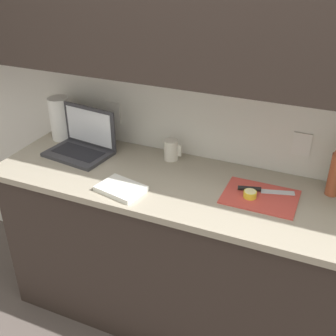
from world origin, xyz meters
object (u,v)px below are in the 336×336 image
lemon_half_cut (250,194)px  bottle_oil_tall (336,169)px  knife (256,189)px  paper_towel_roll (60,118)px  cutting_board (260,197)px  laptop (83,143)px  measuring_cup (171,150)px

lemon_half_cut → bottle_oil_tall: 0.41m
knife → lemon_half_cut: bearing=-118.8°
bottle_oil_tall → paper_towel_roll: 1.56m
cutting_board → lemon_half_cut: bearing=-149.1°
cutting_board → lemon_half_cut: 0.05m
cutting_board → knife: size_ratio=1.30×
laptop → paper_towel_roll: paper_towel_roll is taller
paper_towel_roll → lemon_half_cut: bearing=-9.6°
paper_towel_roll → cutting_board: bearing=-8.1°
lemon_half_cut → laptop: bearing=174.4°
paper_towel_roll → laptop: bearing=-26.3°
laptop → knife: laptop is taller
lemon_half_cut → bottle_oil_tall: bearing=29.0°
knife → cutting_board: bearing=-68.7°
laptop → measuring_cup: 0.51m
laptop → lemon_half_cut: 0.99m
bottle_oil_tall → measuring_cup: (-0.84, 0.02, -0.08)m
bottle_oil_tall → paper_towel_roll: bottle_oil_tall is taller
knife → measuring_cup: measuring_cup is taller
knife → lemon_half_cut: size_ratio=4.31×
cutting_board → measuring_cup: bearing=160.5°
cutting_board → paper_towel_roll: 1.27m
laptop → knife: bearing=5.4°
laptop → measuring_cup: bearing=21.1°
laptop → lemon_half_cut: (0.99, -0.10, -0.04)m
lemon_half_cut → bottle_oil_tall: size_ratio=0.21×
measuring_cup → paper_towel_roll: size_ratio=0.44×
cutting_board → bottle_oil_tall: bottle_oil_tall is taller
laptop → cutting_board: laptop is taller
lemon_half_cut → paper_towel_roll: paper_towel_roll is taller
knife → laptop: bearing=162.7°
bottle_oil_tall → paper_towel_roll: (-1.56, 0.01, -0.01)m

